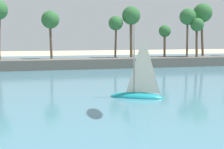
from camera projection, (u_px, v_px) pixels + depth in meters
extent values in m
cube|color=teal|center=(49.00, 71.00, 54.60)|extent=(220.00, 88.05, 0.06)
cube|color=#605B54|center=(48.00, 64.00, 58.37)|extent=(108.09, 6.00, 1.80)
cylinder|color=brown|center=(131.00, 37.00, 62.84)|extent=(0.67, 0.54, 8.05)
sphere|color=#2D6633|center=(131.00, 15.00, 62.37)|extent=(3.55, 3.55, 3.55)
cylinder|color=brown|center=(51.00, 39.00, 59.29)|extent=(0.62, 0.46, 7.10)
sphere|color=#2D6633|center=(50.00, 20.00, 58.88)|extent=(3.26, 3.26, 3.26)
cylinder|color=brown|center=(197.00, 41.00, 64.34)|extent=(0.48, 0.84, 6.36)
sphere|color=#2D6633|center=(197.00, 25.00, 63.97)|extent=(2.64, 2.64, 2.64)
cylinder|color=brown|center=(116.00, 40.00, 62.17)|extent=(0.50, 0.65, 6.58)
sphere|color=#2D6633|center=(116.00, 23.00, 61.79)|extent=(2.76, 2.76, 2.76)
cylinder|color=brown|center=(187.00, 37.00, 64.86)|extent=(0.65, 0.73, 7.96)
sphere|color=#2D6633|center=(188.00, 17.00, 64.39)|extent=(3.27, 3.27, 3.27)
cylinder|color=brown|center=(202.00, 35.00, 66.94)|extent=(0.93, 0.84, 8.86)
sphere|color=#2D6633|center=(203.00, 13.00, 66.42)|extent=(3.88, 3.88, 3.88)
cylinder|color=brown|center=(165.00, 44.00, 64.85)|extent=(0.48, 0.69, 5.13)
sphere|color=#2D6633|center=(165.00, 31.00, 64.55)|extent=(2.41, 2.41, 2.41)
ellipsoid|color=teal|center=(137.00, 98.00, 31.02)|extent=(5.24, 3.87, 1.03)
cylinder|color=gray|center=(134.00, 58.00, 30.66)|extent=(0.15, 0.15, 6.43)
pyramid|color=silver|center=(143.00, 64.00, 30.49)|extent=(2.09, 1.27, 5.47)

